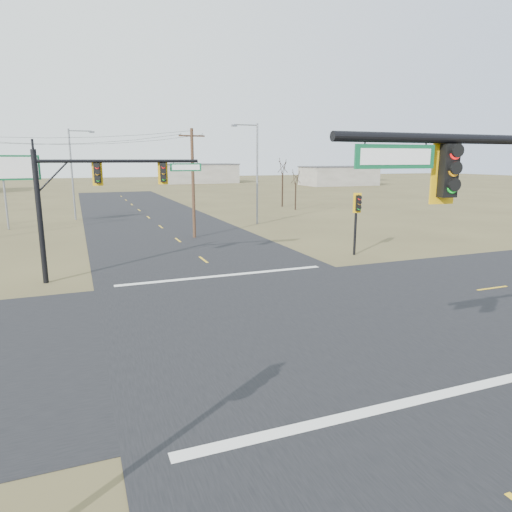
{
  "coord_description": "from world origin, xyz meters",
  "views": [
    {
      "loc": [
        -7.48,
        -16.47,
        6.48
      ],
      "look_at": [
        -0.61,
        1.0,
        2.49
      ],
      "focal_mm": 32.0,
      "sensor_mm": 36.0,
      "label": 1
    }
  ],
  "objects": [
    {
      "name": "stop_bar_far",
      "position": [
        0.0,
        7.5,
        0.03
      ],
      "size": [
        12.0,
        0.4,
        0.01
      ],
      "primitive_type": "cube",
      "color": "silver",
      "rests_on": "road_ns"
    },
    {
      "name": "stop_bar_near",
      "position": [
        0.0,
        -7.5,
        0.03
      ],
      "size": [
        12.0,
        0.4,
        0.01
      ],
      "primitive_type": "cube",
      "color": "silver",
      "rests_on": "road_ns"
    },
    {
      "name": "bare_tree_c",
      "position": [
        19.11,
        37.09,
        4.3
      ],
      "size": [
        2.78,
        2.78,
        5.49
      ],
      "rotation": [
        0.0,
        0.0,
        -0.23
      ],
      "color": "black",
      "rests_on": "ground"
    },
    {
      "name": "pedestal_signal_ne",
      "position": [
        10.16,
        9.66,
        3.15
      ],
      "size": [
        0.66,
        0.57,
        4.3
      ],
      "rotation": [
        0.0,
        0.0,
        -0.36
      ],
      "color": "black",
      "rests_on": "ground"
    },
    {
      "name": "mast_arm_far",
      "position": [
        -6.32,
        9.62,
        5.05
      ],
      "size": [
        8.84,
        0.52,
        6.99
      ],
      "rotation": [
        0.0,
        0.0,
        -0.24
      ],
      "color": "black",
      "rests_on": "ground"
    },
    {
      "name": "road_ew",
      "position": [
        0.0,
        0.0,
        0.01
      ],
      "size": [
        160.0,
        14.0,
        0.02
      ],
      "primitive_type": "cube",
      "color": "black",
      "rests_on": "ground"
    },
    {
      "name": "warehouse_mid",
      "position": [
        25.0,
        110.0,
        2.5
      ],
      "size": [
        20.0,
        12.0,
        5.0
      ],
      "primitive_type": "cube",
      "color": "#AAA497",
      "rests_on": "ground"
    },
    {
      "name": "bare_tree_d",
      "position": [
        19.24,
        41.45,
        5.62
      ],
      "size": [
        3.11,
        3.11,
        6.98
      ],
      "rotation": [
        0.0,
        0.0,
        -0.19
      ],
      "color": "black",
      "rests_on": "ground"
    },
    {
      "name": "streetlight_a",
      "position": [
        9.35,
        26.55,
        5.59
      ],
      "size": [
        2.78,
        0.38,
        9.95
      ],
      "rotation": [
        0.0,
        0.0,
        0.25
      ],
      "color": "gray",
      "rests_on": "ground"
    },
    {
      "name": "streetlight_c",
      "position": [
        -7.49,
        37.03,
        5.41
      ],
      "size": [
        2.7,
        0.36,
        9.64
      ],
      "rotation": [
        0.0,
        0.0,
        0.24
      ],
      "color": "gray",
      "rests_on": "ground"
    },
    {
      "name": "warehouse_right",
      "position": [
        55.0,
        85.0,
        2.25
      ],
      "size": [
        18.0,
        10.0,
        4.5
      ],
      "primitive_type": "cube",
      "color": "#AAA497",
      "rests_on": "ground"
    },
    {
      "name": "ground",
      "position": [
        0.0,
        0.0,
        0.0
      ],
      "size": [
        320.0,
        320.0,
        0.0
      ],
      "primitive_type": "plane",
      "color": "brown",
      "rests_on": "ground"
    },
    {
      "name": "road_ns",
      "position": [
        0.0,
        0.0,
        0.01
      ],
      "size": [
        14.0,
        160.0,
        0.02
      ],
      "primitive_type": "cube",
      "color": "black",
      "rests_on": "ground"
    },
    {
      "name": "highway_sign",
      "position": [
        -12.24,
        31.65,
        4.79
      ],
      "size": [
        3.64,
        0.6,
        6.87
      ],
      "rotation": [
        0.0,
        0.0,
        0.14
      ],
      "color": "gray",
      "rests_on": "ground"
    },
    {
      "name": "utility_pole_near",
      "position": [
        1.58,
        20.75,
        4.66
      ],
      "size": [
        2.18,
        0.37,
        8.93
      ],
      "rotation": [
        0.0,
        0.0,
        0.12
      ],
      "color": "#4D3121",
      "rests_on": "ground"
    }
  ]
}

